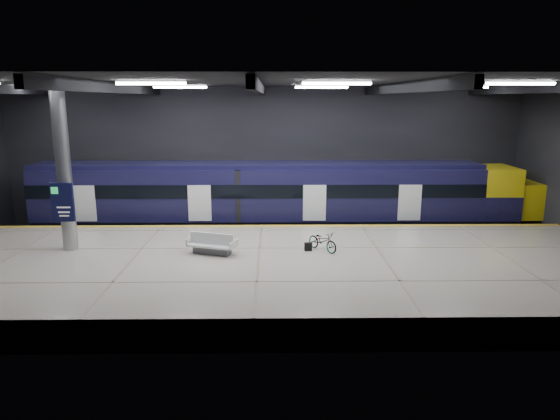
{
  "coord_description": "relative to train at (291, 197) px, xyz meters",
  "views": [
    {
      "loc": [
        0.59,
        -21.4,
        7.3
      ],
      "look_at": [
        0.9,
        1.5,
        2.2
      ],
      "focal_mm": 32.0,
      "sensor_mm": 36.0,
      "label": 1
    }
  ],
  "objects": [
    {
      "name": "rails",
      "position": [
        -1.54,
        0.0,
        -1.98
      ],
      "size": [
        30.0,
        1.52,
        0.16
      ],
      "color": "gray",
      "rests_on": "ground"
    },
    {
      "name": "ground",
      "position": [
        -1.54,
        -5.5,
        -2.06
      ],
      "size": [
        30.0,
        30.0,
        0.0
      ],
      "primitive_type": "plane",
      "color": "black",
      "rests_on": "ground"
    },
    {
      "name": "train",
      "position": [
        0.0,
        0.0,
        0.0
      ],
      "size": [
        29.4,
        2.84,
        3.79
      ],
      "color": "black",
      "rests_on": "ground"
    },
    {
      "name": "info_column",
      "position": [
        -9.54,
        -6.52,
        2.4
      ],
      "size": [
        0.9,
        0.78,
        6.9
      ],
      "color": "#9EA0A5",
      "rests_on": "platform"
    },
    {
      "name": "safety_strip",
      "position": [
        -1.54,
        -2.75,
        -0.95
      ],
      "size": [
        30.0,
        0.4,
        0.01
      ],
      "primitive_type": "cube",
      "color": "gold",
      "rests_on": "platform"
    },
    {
      "name": "platform",
      "position": [
        -1.54,
        -8.0,
        -1.51
      ],
      "size": [
        30.0,
        11.0,
        1.1
      ],
      "primitive_type": "cube",
      "color": "#BBAE9E",
      "rests_on": "ground"
    },
    {
      "name": "bicycle",
      "position": [
        1.1,
        -6.91,
        -0.54
      ],
      "size": [
        1.44,
        1.6,
        0.84
      ],
      "primitive_type": "imported",
      "rotation": [
        0.0,
        0.0,
        0.68
      ],
      "color": "#99999E",
      "rests_on": "platform"
    },
    {
      "name": "pannier_bag",
      "position": [
        0.5,
        -6.91,
        -0.78
      ],
      "size": [
        0.33,
        0.23,
        0.35
      ],
      "primitive_type": "cube",
      "rotation": [
        0.0,
        0.0,
        0.19
      ],
      "color": "black",
      "rests_on": "platform"
    },
    {
      "name": "bench",
      "position": [
        -3.47,
        -7.27,
        -0.65
      ],
      "size": [
        2.13,
        1.4,
        0.87
      ],
      "rotation": [
        0.0,
        0.0,
        -0.32
      ],
      "color": "#595B60",
      "rests_on": "platform"
    },
    {
      "name": "room_shell",
      "position": [
        -1.54,
        -5.49,
        3.66
      ],
      "size": [
        30.1,
        16.1,
        8.05
      ],
      "color": "black",
      "rests_on": "ground"
    }
  ]
}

